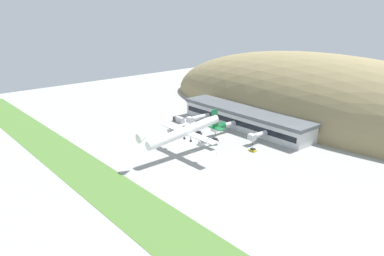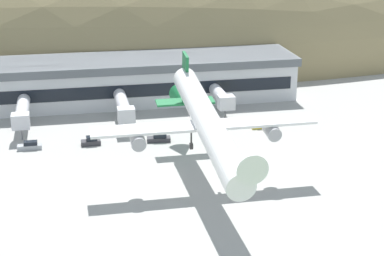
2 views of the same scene
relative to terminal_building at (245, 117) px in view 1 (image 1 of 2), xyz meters
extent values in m
plane|color=#9E9E99|center=(-2.30, -47.32, -5.71)|extent=(348.59, 348.59, 0.00)
cube|color=#4C7533|center=(-2.30, -93.17, -5.67)|extent=(313.73, 20.00, 0.08)
ellipsoid|color=#8E7F56|center=(16.95, 50.00, -5.71)|extent=(250.09, 86.63, 75.92)
cube|color=silver|center=(0.00, 0.02, -0.68)|extent=(80.93, 15.44, 10.06)
cube|color=#565B60|center=(0.00, 0.02, 3.45)|extent=(82.13, 16.64, 1.81)
cube|color=black|center=(0.00, -7.75, -1.18)|extent=(77.69, 0.16, 2.82)
cylinder|color=silver|center=(-20.57, -14.97, -1.71)|extent=(2.60, 14.53, 2.60)
cube|color=silver|center=(-20.57, -22.23, -1.71)|extent=(3.38, 2.86, 2.86)
cylinder|color=slate|center=(-20.57, -21.73, -3.71)|extent=(0.36, 0.36, 4.00)
cylinder|color=silver|center=(-0.38, -15.06, -1.71)|extent=(2.60, 14.71, 2.60)
cube|color=silver|center=(-0.38, -22.42, -1.71)|extent=(3.38, 2.86, 2.86)
cylinder|color=slate|center=(-0.38, -21.92, -3.71)|extent=(0.36, 0.36, 4.00)
cylinder|color=silver|center=(20.97, -12.94, -1.71)|extent=(2.60, 10.48, 2.60)
cube|color=silver|center=(20.97, -18.19, -1.71)|extent=(3.38, 2.86, 2.86)
cylinder|color=slate|center=(20.97, -17.69, -3.71)|extent=(0.36, 0.36, 4.00)
cylinder|color=white|center=(9.60, -51.05, 5.43)|extent=(4.12, 39.25, 8.42)
cone|color=white|center=(9.60, -72.70, 7.84)|extent=(4.04, 4.95, 4.51)
cone|color=#196B38|center=(9.60, -29.00, 2.97)|extent=(4.04, 5.77, 4.60)
cube|color=#196B38|center=(9.60, -32.27, 7.84)|extent=(0.50, 4.68, 9.37)
cube|color=#196B38|center=(9.60, -32.07, 3.31)|extent=(10.71, 2.90, 0.68)
cube|color=white|center=(9.60, -49.11, 4.49)|extent=(36.16, 3.63, 0.85)
cylinder|color=#9E9EA3|center=(-1.25, -49.65, 3.00)|extent=(2.30, 3.83, 2.68)
cylinder|color=#9E9EA3|center=(20.44, -49.65, 3.00)|extent=(2.30, 3.83, 2.68)
cylinder|color=#2D2D2D|center=(7.33, -49.11, 2.26)|extent=(0.28, 0.28, 2.20)
cylinder|color=#2D2D2D|center=(7.33, -49.11, 1.16)|extent=(0.45, 1.10, 1.10)
cylinder|color=#2D2D2D|center=(11.86, -49.11, 2.26)|extent=(0.28, 0.28, 2.20)
cylinder|color=#2D2D2D|center=(11.86, -49.11, 1.16)|extent=(0.45, 1.10, 1.10)
cylinder|color=#2D2D2D|center=(9.60, -64.63, 4.10)|extent=(0.22, 0.22, 1.98)
cylinder|color=#2D2D2D|center=(9.60, -64.63, 3.11)|extent=(0.30, 0.83, 0.82)
cube|color=#333338|center=(5.21, -27.85, -5.29)|extent=(4.64, 2.27, 0.84)
cube|color=black|center=(5.43, -27.87, -4.52)|extent=(2.61, 1.80, 0.69)
cube|color=#999EA3|center=(-19.00, -27.13, -5.29)|extent=(4.50, 1.70, 0.84)
cube|color=black|center=(-18.77, -27.13, -4.52)|extent=(2.48, 1.43, 0.69)
cube|color=#333338|center=(-7.69, -27.16, -5.25)|extent=(3.70, 2.05, 0.92)
cube|color=black|center=(-7.51, -27.15, -4.41)|extent=(2.07, 1.68, 0.75)
cube|color=gold|center=(26.67, -24.13, -5.30)|extent=(3.67, 1.76, 0.81)
cube|color=black|center=(26.85, -24.14, -4.57)|extent=(2.03, 1.48, 0.66)
cube|color=#333338|center=(-34.21, -21.46, -4.44)|extent=(2.62, 2.40, 2.53)
cube|color=black|center=(-35.54, -21.45, -3.98)|extent=(0.10, 2.01, 1.12)
cube|color=#B7B7BC|center=(-30.15, -21.51, -4.19)|extent=(5.55, 2.43, 3.04)
cube|color=orange|center=(18.07, -39.14, -5.69)|extent=(0.52, 0.52, 0.03)
cone|color=orange|center=(18.07, -39.14, -5.40)|extent=(0.40, 0.40, 0.55)
camera|label=1|loc=(130.78, -150.30, 58.58)|focal=35.00mm
camera|label=2|loc=(-11.36, -142.32, 37.66)|focal=60.00mm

